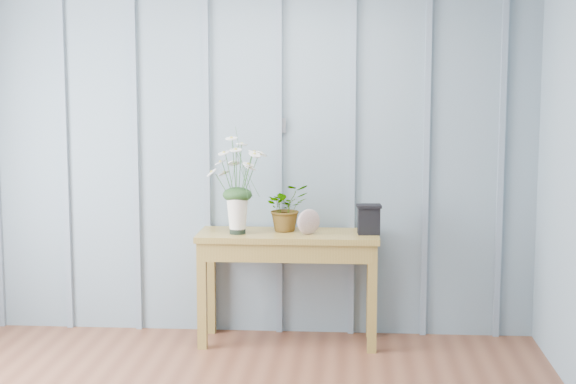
# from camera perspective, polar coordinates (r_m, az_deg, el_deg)

# --- Properties ---
(room_shell) EXTENTS (4.00, 4.50, 2.50)m
(room_shell) POSITION_cam_1_polar(r_m,az_deg,el_deg) (4.74, -5.00, 9.93)
(room_shell) COLOR gray
(room_shell) RESTS_ON ground
(sideboard) EXTENTS (1.20, 0.45, 0.75)m
(sideboard) POSITION_cam_1_polar(r_m,az_deg,el_deg) (5.88, 0.04, -3.75)
(sideboard) COLOR olive
(sideboard) RESTS_ON ground
(daisy_vase) EXTENTS (0.47, 0.36, 0.67)m
(daisy_vase) POSITION_cam_1_polar(r_m,az_deg,el_deg) (5.77, -3.31, 1.40)
(daisy_vase) COLOR black
(daisy_vase) RESTS_ON sideboard
(spider_plant) EXTENTS (0.37, 0.35, 0.32)m
(spider_plant) POSITION_cam_1_polar(r_m,az_deg,el_deg) (5.91, -0.11, -0.99)
(spider_plant) COLOR #193817
(spider_plant) RESTS_ON sideboard
(felt_disc_vessel) EXTENTS (0.17, 0.13, 0.17)m
(felt_disc_vessel) POSITION_cam_1_polar(r_m,az_deg,el_deg) (5.78, 1.35, -1.94)
(felt_disc_vessel) COLOR #8A5057
(felt_disc_vessel) RESTS_ON sideboard
(carved_box) EXTENTS (0.17, 0.14, 0.20)m
(carved_box) POSITION_cam_1_polar(r_m,az_deg,el_deg) (5.82, 5.24, -1.75)
(carved_box) COLOR black
(carved_box) RESTS_ON sideboard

